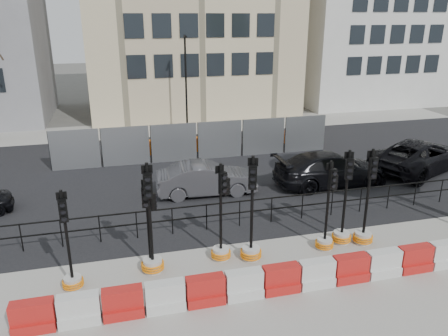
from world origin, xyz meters
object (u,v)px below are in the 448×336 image
object	(u,v)px
traffic_signal_h	(364,225)
car_c	(331,169)
traffic_signal_a	(71,269)
traffic_signal_d	(221,238)

from	to	relation	value
traffic_signal_h	car_c	size ratio (longest dim) A/B	0.64
traffic_signal_a	traffic_signal_d	distance (m)	4.38
traffic_signal_a	traffic_signal_d	xyz separation A→B (m)	(4.35, 0.48, 0.14)
traffic_signal_d	car_c	distance (m)	7.90
traffic_signal_h	car_c	bearing A→B (deg)	80.60
traffic_signal_a	car_c	size ratio (longest dim) A/B	0.57
traffic_signal_d	traffic_signal_a	bearing A→B (deg)	167.32
traffic_signal_a	car_c	distance (m)	11.85
traffic_signal_h	traffic_signal_a	bearing A→B (deg)	-172.21
car_c	traffic_signal_a	bearing A→B (deg)	115.36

